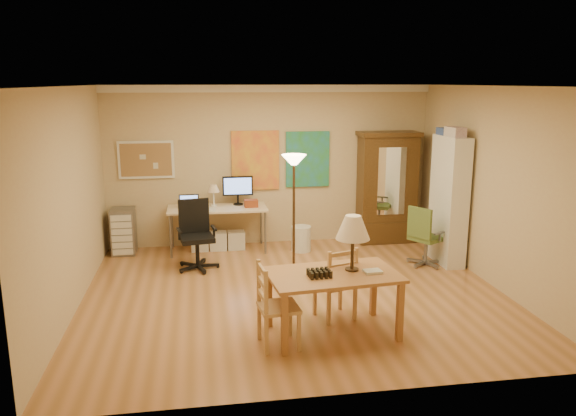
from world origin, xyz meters
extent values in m
plane|color=#996536|center=(0.00, 0.00, 0.00)|extent=(5.50, 5.50, 0.00)
cube|color=white|center=(0.00, 2.46, 2.64)|extent=(5.50, 0.08, 0.12)
cube|color=#A06E4B|center=(-2.05, 2.47, 1.50)|extent=(0.90, 0.04, 0.62)
cube|color=yellow|center=(-0.25, 2.47, 1.45)|extent=(0.80, 0.04, 1.00)
cube|color=teal|center=(0.65, 2.47, 1.45)|extent=(0.75, 0.04, 0.95)
cube|color=#9A6532|center=(0.21, -1.26, 0.69)|extent=(1.49, 0.99, 0.04)
cube|color=#9A6532|center=(-0.39, -1.68, 0.34)|extent=(0.07, 0.07, 0.67)
cube|color=#9A6532|center=(0.89, -1.55, 0.34)|extent=(0.07, 0.07, 0.67)
cube|color=#9A6532|center=(-0.46, -0.96, 0.34)|extent=(0.07, 0.07, 0.67)
cube|color=#9A6532|center=(0.82, -0.84, 0.34)|extent=(0.07, 0.07, 0.67)
cylinder|color=black|center=(0.44, -1.19, 0.72)|extent=(0.15, 0.15, 0.02)
cylinder|color=black|center=(0.44, -1.19, 0.90)|extent=(0.04, 0.04, 0.38)
cone|color=beige|center=(0.44, -1.19, 1.20)|extent=(0.38, 0.38, 0.26)
cube|color=beige|center=(0.65, -1.31, 0.72)|extent=(0.20, 0.16, 0.03)
cube|color=black|center=(0.04, -1.34, 0.75)|extent=(0.28, 0.23, 0.08)
cube|color=#AE814F|center=(0.34, -0.83, 0.42)|extent=(0.51, 0.49, 0.04)
cube|color=#AE814F|center=(0.46, -0.62, 0.20)|extent=(0.05, 0.05, 0.40)
cube|color=#AE814F|center=(0.12, -0.72, 0.20)|extent=(0.05, 0.05, 0.40)
cube|color=#AE814F|center=(0.56, -0.94, 0.20)|extent=(0.05, 0.05, 0.40)
cube|color=#AE814F|center=(0.22, -1.05, 0.20)|extent=(0.05, 0.05, 0.40)
cube|color=#AE814F|center=(0.56, -0.94, 0.65)|extent=(0.05, 0.05, 0.47)
cube|color=#AE814F|center=(0.22, -1.05, 0.65)|extent=(0.05, 0.05, 0.47)
cube|color=#AE814F|center=(0.39, -1.00, 0.70)|extent=(0.35, 0.13, 0.05)
cube|color=#AE814F|center=(-0.42, -1.45, 0.43)|extent=(0.44, 0.46, 0.04)
cube|color=#AE814F|center=(-0.23, -1.61, 0.21)|extent=(0.04, 0.04, 0.41)
cube|color=#AE814F|center=(-0.26, -1.25, 0.21)|extent=(0.04, 0.04, 0.41)
cube|color=#AE814F|center=(-0.57, -1.65, 0.21)|extent=(0.04, 0.04, 0.41)
cube|color=#AE814F|center=(-0.61, -1.28, 0.21)|extent=(0.04, 0.04, 0.41)
cube|color=#AE814F|center=(-0.57, -1.65, 0.67)|extent=(0.04, 0.04, 0.48)
cube|color=#AE814F|center=(-0.61, -1.28, 0.67)|extent=(0.04, 0.04, 0.48)
cube|color=#AE814F|center=(-0.59, -1.46, 0.72)|extent=(0.06, 0.37, 0.05)
cylinder|color=#412E1A|center=(0.04, 0.30, 0.01)|extent=(0.27, 0.27, 0.03)
cylinder|color=#412E1A|center=(0.04, 0.30, 0.87)|extent=(0.03, 0.03, 1.71)
cone|color=#FFE0A5|center=(0.04, 0.30, 1.75)|extent=(0.33, 0.33, 0.14)
cube|color=beige|center=(-0.92, 2.12, 0.72)|extent=(1.61, 0.71, 0.03)
cylinder|color=slate|center=(-1.68, 1.82, 0.35)|extent=(0.04, 0.04, 0.71)
cylinder|color=slate|center=(-0.17, 1.82, 0.35)|extent=(0.04, 0.04, 0.71)
cylinder|color=slate|center=(-1.68, 2.42, 0.35)|extent=(0.04, 0.04, 0.71)
cylinder|color=slate|center=(-0.17, 2.42, 0.35)|extent=(0.04, 0.04, 0.71)
cube|color=black|center=(-1.38, 2.07, 0.74)|extent=(0.32, 0.22, 0.02)
cube|color=black|center=(-1.38, 2.23, 0.85)|extent=(0.32, 0.06, 0.21)
cube|color=black|center=(-0.57, 2.27, 1.06)|extent=(0.50, 0.04, 0.32)
cone|color=beige|center=(-0.97, 2.22, 1.04)|extent=(0.20, 0.20, 0.12)
cube|color=beige|center=(-1.08, 1.97, 0.74)|extent=(0.25, 0.32, 0.01)
cube|color=maroon|center=(-0.37, 2.07, 0.80)|extent=(0.22, 0.16, 0.12)
cube|color=white|center=(-1.23, 2.17, 0.15)|extent=(0.28, 0.24, 0.30)
cube|color=white|center=(-0.92, 2.17, 0.15)|extent=(0.28, 0.24, 0.30)
cube|color=silver|center=(-0.62, 2.17, 0.15)|extent=(0.28, 0.24, 0.30)
cylinder|color=black|center=(-1.26, 1.21, 0.25)|extent=(0.06, 0.06, 0.40)
cube|color=black|center=(-1.26, 1.21, 0.48)|extent=(0.55, 0.53, 0.07)
cube|color=black|center=(-1.30, 1.43, 0.78)|extent=(0.46, 0.12, 0.52)
cube|color=black|center=(-1.52, 1.17, 0.62)|extent=(0.09, 0.30, 0.03)
cube|color=black|center=(-1.01, 1.25, 0.62)|extent=(0.09, 0.30, 0.03)
cylinder|color=slate|center=(2.19, 0.87, 0.22)|extent=(0.05, 0.05, 0.36)
cube|color=#4B622C|center=(2.19, 0.87, 0.43)|extent=(0.57, 0.58, 0.06)
cube|color=#4B622C|center=(2.02, 0.76, 0.70)|extent=(0.25, 0.37, 0.46)
cube|color=slate|center=(2.31, 0.67, 0.55)|extent=(0.25, 0.17, 0.03)
cube|color=slate|center=(2.07, 1.06, 0.55)|extent=(0.25, 0.17, 0.03)
cube|color=slate|center=(-2.45, 2.21, 0.37)|extent=(0.37, 0.43, 0.75)
cube|color=silver|center=(-2.45, 1.99, 0.37)|extent=(0.32, 0.02, 0.64)
cube|color=#34220E|center=(2.01, 2.24, 0.93)|extent=(0.97, 0.44, 1.86)
cube|color=#34220E|center=(2.01, 2.24, 0.19)|extent=(1.01, 0.48, 0.37)
cube|color=white|center=(2.01, 2.01, 1.11)|extent=(0.49, 0.01, 1.15)
cube|color=#34220E|center=(2.01, 2.24, 1.88)|extent=(1.04, 0.50, 0.07)
cube|color=white|center=(2.55, 0.94, 0.98)|extent=(0.29, 0.78, 1.96)
cube|color=#993333|center=(2.51, 0.80, 0.47)|extent=(0.18, 0.39, 0.24)
cube|color=#334C99|center=(2.51, 1.14, 1.63)|extent=(0.18, 0.27, 0.20)
cylinder|color=silver|center=(0.44, 1.89, 0.21)|extent=(0.33, 0.33, 0.42)
camera|label=1|loc=(-1.19, -6.92, 2.76)|focal=35.00mm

